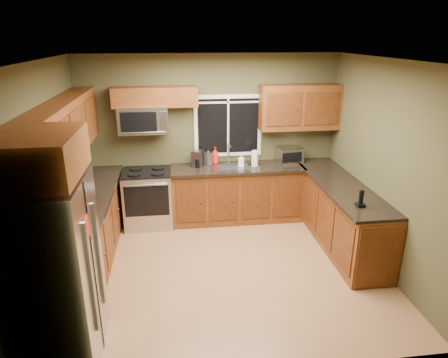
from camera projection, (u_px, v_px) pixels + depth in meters
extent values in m
plane|color=#976A42|center=(224.00, 268.00, 5.39)|extent=(4.20, 4.20, 0.00)
plane|color=white|center=(224.00, 60.00, 4.47)|extent=(4.20, 4.20, 0.00)
plane|color=#454427|center=(210.00, 138.00, 6.61)|extent=(4.20, 0.00, 4.20)
plane|color=#454427|center=(251.00, 246.00, 3.25)|extent=(4.20, 0.00, 4.20)
plane|color=#454427|center=(46.00, 181.00, 4.68)|extent=(0.00, 3.60, 3.60)
plane|color=#454427|center=(384.00, 167.00, 5.18)|extent=(0.00, 3.60, 3.60)
cube|color=white|center=(228.00, 126.00, 6.56)|extent=(1.12, 0.03, 1.02)
cube|color=black|center=(228.00, 126.00, 6.55)|extent=(1.00, 0.01, 0.90)
cube|color=white|center=(228.00, 126.00, 6.55)|extent=(0.03, 0.01, 0.90)
cube|color=white|center=(228.00, 102.00, 6.42)|extent=(1.00, 0.01, 0.03)
cube|color=brown|center=(89.00, 230.00, 5.47)|extent=(0.60, 2.65, 0.90)
cube|color=black|center=(87.00, 198.00, 5.31)|extent=(0.65, 2.65, 0.04)
cube|color=brown|center=(237.00, 194.00, 6.69)|extent=(2.17, 0.60, 0.90)
cube|color=black|center=(237.00, 168.00, 6.50)|extent=(2.17, 0.65, 0.04)
cube|color=brown|center=(338.00, 213.00, 5.97)|extent=(0.60, 2.50, 0.90)
cube|color=#52270E|center=(379.00, 257.00, 4.79)|extent=(0.56, 0.02, 0.82)
cube|color=black|center=(340.00, 184.00, 5.80)|extent=(0.65, 2.50, 0.04)
cube|color=brown|center=(65.00, 129.00, 4.97)|extent=(0.33, 2.65, 0.72)
cube|color=brown|center=(155.00, 97.00, 6.11)|extent=(1.30, 0.33, 0.30)
cube|color=brown|center=(300.00, 107.00, 6.45)|extent=(1.30, 0.33, 0.72)
cube|color=brown|center=(34.00, 156.00, 3.28)|extent=(0.72, 0.90, 0.38)
cube|color=#B7B7BC|center=(54.00, 274.00, 3.67)|extent=(0.72, 0.90, 1.80)
cube|color=slate|center=(91.00, 279.00, 3.51)|extent=(0.03, 0.04, 1.10)
cube|color=slate|center=(98.00, 255.00, 3.88)|extent=(0.03, 0.04, 1.10)
cube|color=black|center=(95.00, 271.00, 3.71)|extent=(0.01, 0.02, 1.78)
cube|color=red|center=(87.00, 228.00, 3.45)|extent=(0.01, 0.14, 0.20)
cube|color=#B7B7BC|center=(148.00, 199.00, 6.49)|extent=(0.76, 0.65, 0.90)
cube|color=black|center=(146.00, 172.00, 6.33)|extent=(0.76, 0.64, 0.03)
cube|color=black|center=(147.00, 201.00, 6.15)|extent=(0.68, 0.02, 0.50)
cylinder|color=slate|center=(146.00, 185.00, 6.04)|extent=(0.64, 0.04, 0.04)
cylinder|color=black|center=(134.00, 174.00, 6.17)|extent=(0.20, 0.20, 0.01)
cylinder|color=black|center=(158.00, 173.00, 6.22)|extent=(0.20, 0.20, 0.01)
cylinder|color=black|center=(136.00, 169.00, 6.43)|extent=(0.20, 0.20, 0.01)
cylinder|color=black|center=(158.00, 168.00, 6.48)|extent=(0.20, 0.20, 0.01)
cube|color=#B7B7BC|center=(143.00, 119.00, 6.18)|extent=(0.76, 0.38, 0.42)
cube|color=black|center=(139.00, 122.00, 5.99)|extent=(0.54, 0.01, 0.30)
cube|color=slate|center=(163.00, 121.00, 6.03)|extent=(0.10, 0.01, 0.30)
cylinder|color=slate|center=(143.00, 133.00, 6.04)|extent=(0.66, 0.02, 0.02)
cube|color=slate|center=(230.00, 167.00, 6.49)|extent=(0.60, 0.42, 0.02)
cylinder|color=#B7B7BC|center=(229.00, 153.00, 6.62)|extent=(0.03, 0.03, 0.34)
cylinder|color=#B7B7BC|center=(230.00, 145.00, 6.49)|extent=(0.03, 0.18, 0.03)
cube|color=#B7B7BC|center=(290.00, 155.00, 6.70)|extent=(0.43, 0.35, 0.25)
cube|color=black|center=(292.00, 157.00, 6.55)|extent=(0.34, 0.06, 0.17)
cube|color=slate|center=(198.00, 158.00, 6.48)|extent=(0.22, 0.24, 0.26)
cylinder|color=black|center=(198.00, 163.00, 6.44)|extent=(0.13, 0.13, 0.14)
cylinder|color=#B7B7BC|center=(208.00, 159.00, 6.54)|extent=(0.19, 0.19, 0.22)
cone|color=black|center=(208.00, 151.00, 6.49)|extent=(0.12, 0.12, 0.06)
cylinder|color=white|center=(255.00, 158.00, 6.49)|extent=(0.14, 0.14, 0.26)
cylinder|color=slate|center=(255.00, 150.00, 6.44)|extent=(0.02, 0.02, 0.04)
imported|color=red|center=(215.00, 155.00, 6.62)|extent=(0.14, 0.14, 0.28)
imported|color=white|center=(241.00, 160.00, 6.49)|extent=(0.11, 0.11, 0.20)
imported|color=white|center=(196.00, 161.00, 6.49)|extent=(0.19, 0.19, 0.19)
cube|color=black|center=(360.00, 205.00, 4.99)|extent=(0.10, 0.10, 0.04)
cube|color=black|center=(361.00, 197.00, 4.95)|extent=(0.05, 0.03, 0.18)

